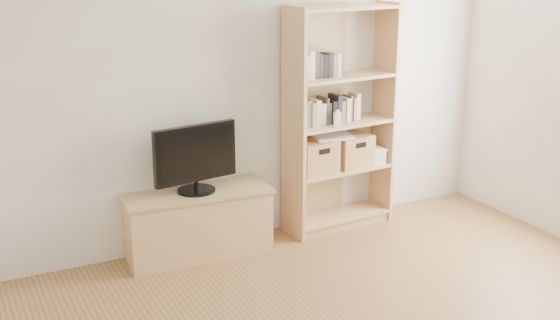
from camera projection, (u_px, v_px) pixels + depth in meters
back_wall at (256, 84)px, 5.72m from camera, size 4.50×0.02×2.60m
tv_stand at (198, 225)px, 5.58m from camera, size 1.15×0.50×0.52m
bookshelf at (340, 119)px, 5.98m from camera, size 0.99×0.42×1.94m
television at (195, 158)px, 5.42m from camera, size 0.69×0.15×0.54m
books_row_mid at (339, 109)px, 5.97m from camera, size 0.78×0.21×0.21m
books_row_upper at (319, 65)px, 5.75m from camera, size 0.42×0.20×0.21m
baby_monitor at (337, 119)px, 5.83m from camera, size 0.06×0.05×0.11m
basket_left at (315, 156)px, 5.93m from camera, size 0.36×0.31×0.28m
basket_right at (351, 150)px, 6.12m from camera, size 0.36×0.31×0.27m
laptop at (332, 136)px, 5.97m from camera, size 0.36×0.28×0.03m
magazine_stack at (370, 155)px, 6.25m from camera, size 0.21×0.28×0.12m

